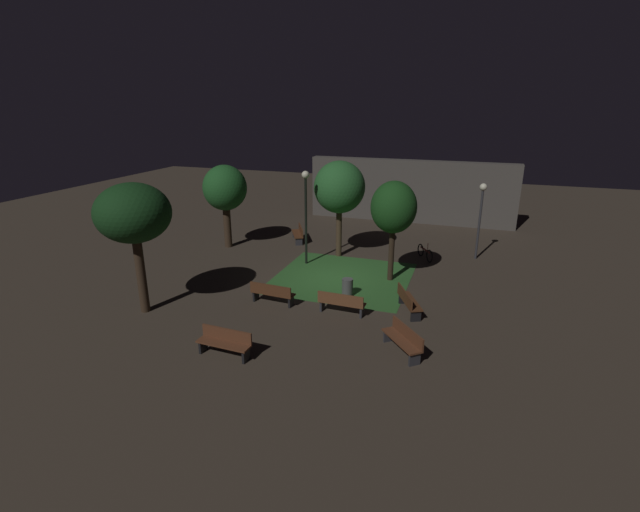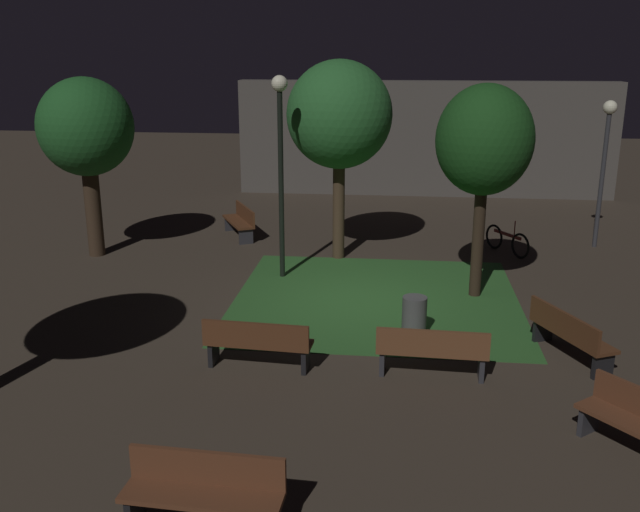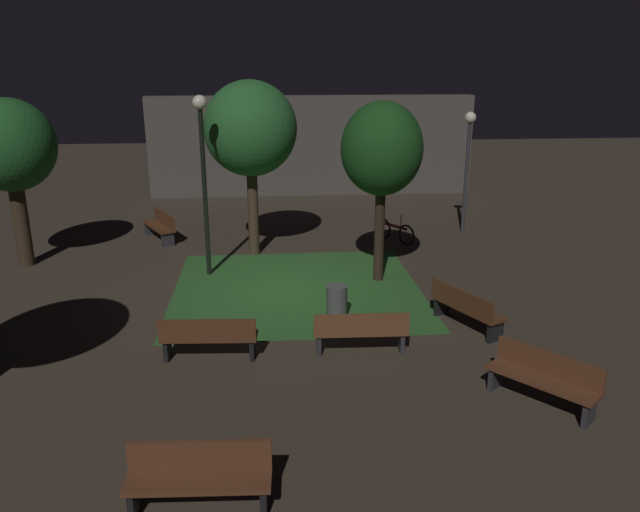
{
  "view_description": "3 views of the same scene",
  "coord_description": "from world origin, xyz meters",
  "px_view_note": "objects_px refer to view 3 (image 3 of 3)",
  "views": [
    {
      "loc": [
        5.82,
        -18.85,
        7.75
      ],
      "look_at": [
        -0.39,
        -0.58,
        1.23
      ],
      "focal_mm": 25.93,
      "sensor_mm": 36.0,
      "label": 1
    },
    {
      "loc": [
        0.78,
        -14.04,
        5.16
      ],
      "look_at": [
        -0.73,
        -0.41,
        1.11
      ],
      "focal_mm": 39.47,
      "sensor_mm": 36.0,
      "label": 2
    },
    {
      "loc": [
        -0.33,
        -14.05,
        5.36
      ],
      "look_at": [
        0.88,
        -0.91,
        1.2
      ],
      "focal_mm": 34.49,
      "sensor_mm": 36.0,
      "label": 3
    }
  ],
  "objects_px": {
    "tree_tall_center": "(382,150)",
    "tree_back_right": "(250,130)",
    "bench_front_right": "(544,377)",
    "lamp_post_plaza_east": "(203,156)",
    "bench_back_row": "(199,475)",
    "bench_by_lamp": "(361,331)",
    "bicycle": "(395,231)",
    "bench_path_side": "(209,337)",
    "bench_front_left": "(161,225)",
    "tree_left_canopy": "(10,147)",
    "trash_bin": "(337,302)",
    "lamp_post_plaza_west": "(468,150)",
    "bench_lawn_edge": "(465,307)"
  },
  "relations": [
    {
      "from": "bicycle",
      "to": "tree_tall_center",
      "type": "bearing_deg",
      "value": -108.61
    },
    {
      "from": "tree_tall_center",
      "to": "trash_bin",
      "type": "xyz_separation_m",
      "value": [
        -1.36,
        -2.38,
        -2.96
      ]
    },
    {
      "from": "bench_front_right",
      "to": "tree_left_canopy",
      "type": "distance_m",
      "value": 14.1
    },
    {
      "from": "bench_back_row",
      "to": "bicycle",
      "type": "bearing_deg",
      "value": 67.07
    },
    {
      "from": "bench_front_left",
      "to": "tree_left_canopy",
      "type": "relative_size",
      "value": 0.4
    },
    {
      "from": "lamp_post_plaza_east",
      "to": "trash_bin",
      "type": "height_order",
      "value": "lamp_post_plaza_east"
    },
    {
      "from": "bench_front_right",
      "to": "tree_back_right",
      "type": "xyz_separation_m",
      "value": [
        -4.78,
        8.76,
        3.11
      ]
    },
    {
      "from": "bench_by_lamp",
      "to": "trash_bin",
      "type": "relative_size",
      "value": 2.43
    },
    {
      "from": "bench_front_left",
      "to": "trash_bin",
      "type": "relative_size",
      "value": 2.43
    },
    {
      "from": "lamp_post_plaza_east",
      "to": "bench_path_side",
      "type": "bearing_deg",
      "value": -85.41
    },
    {
      "from": "tree_tall_center",
      "to": "tree_left_canopy",
      "type": "relative_size",
      "value": 1.0
    },
    {
      "from": "bench_front_right",
      "to": "bench_front_left",
      "type": "relative_size",
      "value": 0.93
    },
    {
      "from": "bench_path_side",
      "to": "bench_front_right",
      "type": "relative_size",
      "value": 1.08
    },
    {
      "from": "bench_lawn_edge",
      "to": "tree_tall_center",
      "type": "xyz_separation_m",
      "value": [
        -1.26,
        3.16,
        2.85
      ]
    },
    {
      "from": "tree_tall_center",
      "to": "trash_bin",
      "type": "distance_m",
      "value": 4.03
    },
    {
      "from": "bench_by_lamp",
      "to": "trash_bin",
      "type": "height_order",
      "value": "bench_by_lamp"
    },
    {
      "from": "lamp_post_plaza_east",
      "to": "lamp_post_plaza_west",
      "type": "xyz_separation_m",
      "value": [
        8.0,
        3.5,
        -0.42
      ]
    },
    {
      "from": "bench_front_left",
      "to": "lamp_post_plaza_west",
      "type": "relative_size",
      "value": 0.47
    },
    {
      "from": "tree_tall_center",
      "to": "lamp_post_plaza_west",
      "type": "xyz_separation_m",
      "value": [
        3.63,
        4.34,
        -0.63
      ]
    },
    {
      "from": "tree_back_right",
      "to": "lamp_post_plaza_west",
      "type": "relative_size",
      "value": 1.27
    },
    {
      "from": "tree_tall_center",
      "to": "bicycle",
      "type": "height_order",
      "value": "tree_tall_center"
    },
    {
      "from": "bench_path_side",
      "to": "lamp_post_plaza_east",
      "type": "bearing_deg",
      "value": 94.59
    },
    {
      "from": "bench_back_row",
      "to": "bicycle",
      "type": "distance_m",
      "value": 12.64
    },
    {
      "from": "bench_back_row",
      "to": "trash_bin",
      "type": "bearing_deg",
      "value": 67.55
    },
    {
      "from": "bench_lawn_edge",
      "to": "lamp_post_plaza_west",
      "type": "bearing_deg",
      "value": 72.49
    },
    {
      "from": "tree_tall_center",
      "to": "tree_back_right",
      "type": "relative_size",
      "value": 0.91
    },
    {
      "from": "tree_tall_center",
      "to": "bench_back_row",
      "type": "bearing_deg",
      "value": -114.65
    },
    {
      "from": "bench_by_lamp",
      "to": "trash_bin",
      "type": "xyz_separation_m",
      "value": [
        -0.25,
        1.77,
        -0.11
      ]
    },
    {
      "from": "tree_tall_center",
      "to": "bicycle",
      "type": "distance_m",
      "value": 4.69
    },
    {
      "from": "lamp_post_plaza_east",
      "to": "bench_front_right",
      "type": "bearing_deg",
      "value": -49.82
    },
    {
      "from": "bench_front_right",
      "to": "lamp_post_plaza_east",
      "type": "xyz_separation_m",
      "value": [
        -5.95,
        7.05,
        2.65
      ]
    },
    {
      "from": "bench_front_right",
      "to": "trash_bin",
      "type": "relative_size",
      "value": 2.25
    },
    {
      "from": "bench_by_lamp",
      "to": "bench_lawn_edge",
      "type": "distance_m",
      "value": 2.56
    },
    {
      "from": "bench_front_right",
      "to": "trash_bin",
      "type": "height_order",
      "value": "bench_front_right"
    },
    {
      "from": "bench_front_right",
      "to": "lamp_post_plaza_east",
      "type": "relative_size",
      "value": 0.37
    },
    {
      "from": "trash_bin",
      "to": "bench_path_side",
      "type": "bearing_deg",
      "value": -146.0
    },
    {
      "from": "trash_bin",
      "to": "bench_by_lamp",
      "type": "bearing_deg",
      "value": -81.93
    },
    {
      "from": "tree_back_right",
      "to": "lamp_post_plaza_east",
      "type": "distance_m",
      "value": 2.12
    },
    {
      "from": "bench_back_row",
      "to": "bench_by_lamp",
      "type": "bearing_deg",
      "value": 56.82
    },
    {
      "from": "bench_front_right",
      "to": "bench_lawn_edge",
      "type": "relative_size",
      "value": 0.92
    },
    {
      "from": "tree_left_canopy",
      "to": "bench_front_left",
      "type": "bearing_deg",
      "value": 33.56
    },
    {
      "from": "bench_front_left",
      "to": "lamp_post_plaza_west",
      "type": "xyz_separation_m",
      "value": [
        9.77,
        0.03,
        2.22
      ]
    },
    {
      "from": "tree_back_right",
      "to": "lamp_post_plaza_east",
      "type": "height_order",
      "value": "tree_back_right"
    },
    {
      "from": "bench_by_lamp",
      "to": "bench_back_row",
      "type": "height_order",
      "value": "same"
    },
    {
      "from": "bench_front_right",
      "to": "bicycle",
      "type": "xyz_separation_m",
      "value": [
        -0.43,
        9.63,
        -0.14
      ]
    },
    {
      "from": "bench_path_side",
      "to": "bench_by_lamp",
      "type": "xyz_separation_m",
      "value": [
        2.87,
        -0.0,
        0.0
      ]
    },
    {
      "from": "bench_front_left",
      "to": "bicycle",
      "type": "distance_m",
      "value": 7.35
    },
    {
      "from": "lamp_post_plaza_east",
      "to": "tree_left_canopy",
      "type": "bearing_deg",
      "value": 166.1
    },
    {
      "from": "bench_front_right",
      "to": "bicycle",
      "type": "distance_m",
      "value": 9.64
    },
    {
      "from": "bench_path_side",
      "to": "tree_tall_center",
      "type": "height_order",
      "value": "tree_tall_center"
    }
  ]
}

